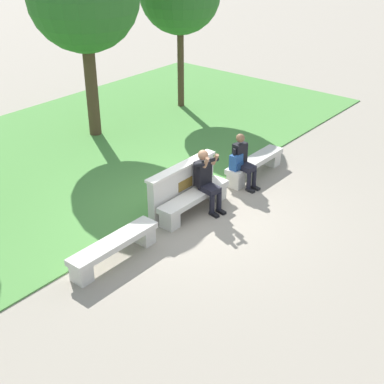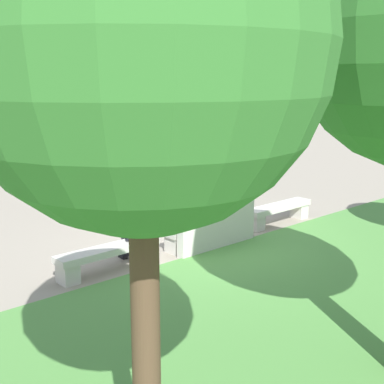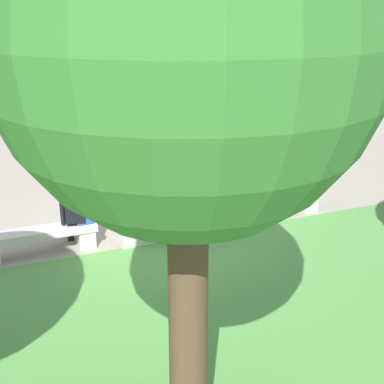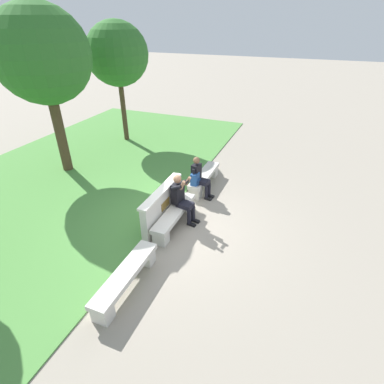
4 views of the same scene
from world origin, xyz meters
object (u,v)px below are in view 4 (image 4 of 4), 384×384
at_px(person_photographer, 181,196).
at_px(backpack, 195,179).
at_px(tree_right_background, 42,56).
at_px(bench_mid, 204,178).
at_px(bench_near, 174,216).
at_px(tree_far_back, 117,54).
at_px(bench_main, 126,277).
at_px(person_distant, 199,176).

bearing_deg(person_photographer, backpack, 4.07).
bearing_deg(tree_right_background, bench_mid, -82.12).
distance_m(bench_near, person_photographer, 0.54).
bearing_deg(bench_near, tree_far_back, 42.94).
distance_m(bench_main, backpack, 3.85).
distance_m(bench_main, person_distant, 4.00).
distance_m(person_distant, tree_far_back, 6.48).
height_order(bench_mid, tree_far_back, tree_far_back).
distance_m(bench_mid, person_photographer, 2.05).
relative_size(bench_main, bench_near, 1.00).
bearing_deg(person_photographer, tree_far_back, 45.22).
distance_m(bench_near, bench_mid, 2.31).
xyz_separation_m(bench_main, tree_far_back, (7.34, 4.69, 3.22)).
bearing_deg(bench_main, bench_mid, 0.00).
xyz_separation_m(bench_mid, tree_far_back, (2.73, 4.69, 3.22)).
bearing_deg(bench_mid, person_distant, -174.07).
distance_m(backpack, tree_right_background, 5.88).
bearing_deg(bench_mid, person_photographer, -177.82).
height_order(bench_main, person_distant, person_distant).
relative_size(bench_main, tree_far_back, 0.41).
relative_size(bench_mid, person_distant, 1.54).
distance_m(bench_near, tree_right_background, 6.28).
height_order(bench_near, person_distant, person_distant).
distance_m(bench_near, backpack, 1.56).
distance_m(person_photographer, backpack, 1.23).
height_order(person_distant, backpack, person_distant).
bearing_deg(bench_mid, tree_right_background, 97.88).
relative_size(bench_main, bench_mid, 1.00).
relative_size(person_photographer, person_distant, 1.05).
bearing_deg(bench_near, bench_mid, 0.00).
bearing_deg(person_photographer, tree_right_background, 75.51).
height_order(bench_main, tree_far_back, tree_far_back).
bearing_deg(tree_far_back, backpack, -126.86).
bearing_deg(backpack, bench_near, -179.59).
distance_m(bench_main, bench_mid, 4.61).
bearing_deg(tree_far_back, bench_mid, -120.23).
xyz_separation_m(tree_right_background, tree_far_back, (3.42, -0.30, -0.25)).
xyz_separation_m(person_distant, tree_far_back, (3.36, 4.75, 2.84)).
relative_size(bench_near, bench_mid, 1.00).
xyz_separation_m(bench_main, bench_near, (2.31, 0.00, 0.00)).
height_order(person_photographer, person_distant, person_photographer).
relative_size(person_photographer, tree_right_background, 0.25).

